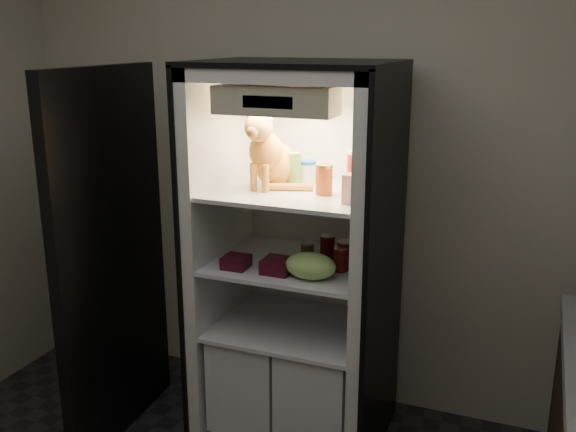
% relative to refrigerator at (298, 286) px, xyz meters
% --- Properties ---
extents(room_shell, '(3.60, 3.60, 3.60)m').
position_rel_refrigerator_xyz_m(room_shell, '(0.00, -1.38, 0.83)').
color(room_shell, white).
rests_on(room_shell, floor).
extents(refrigerator, '(0.90, 0.72, 1.88)m').
position_rel_refrigerator_xyz_m(refrigerator, '(0.00, 0.00, 0.00)').
color(refrigerator, white).
rests_on(refrigerator, floor).
extents(fridge_door, '(0.11, 0.87, 1.85)m').
position_rel_refrigerator_xyz_m(fridge_door, '(-0.85, -0.33, 0.12)').
color(fridge_door, black).
rests_on(fridge_door, floor).
extents(tabby_cat, '(0.33, 0.38, 0.39)m').
position_rel_refrigerator_xyz_m(tabby_cat, '(-0.12, -0.04, 0.64)').
color(tabby_cat, orange).
rests_on(tabby_cat, refrigerator).
extents(parmesan_shaker, '(0.06, 0.06, 0.16)m').
position_rel_refrigerator_xyz_m(parmesan_shaker, '(-0.02, 0.00, 0.58)').
color(parmesan_shaker, '#248439').
rests_on(parmesan_shaker, refrigerator).
extents(mayo_tub, '(0.08, 0.08, 0.12)m').
position_rel_refrigerator_xyz_m(mayo_tub, '(0.02, 0.06, 0.56)').
color(mayo_tub, white).
rests_on(mayo_tub, refrigerator).
extents(salsa_jar, '(0.08, 0.08, 0.14)m').
position_rel_refrigerator_xyz_m(salsa_jar, '(0.16, -0.10, 0.57)').
color(salsa_jar, maroon).
rests_on(salsa_jar, refrigerator).
extents(pepper_jar, '(0.11, 0.11, 0.19)m').
position_rel_refrigerator_xyz_m(pepper_jar, '(0.28, 0.04, 0.59)').
color(pepper_jar, '#9B2D14').
rests_on(pepper_jar, refrigerator).
extents(cream_carton, '(0.07, 0.07, 0.13)m').
position_rel_refrigerator_xyz_m(cream_carton, '(0.32, -0.20, 0.56)').
color(cream_carton, white).
rests_on(cream_carton, refrigerator).
extents(soda_can_a, '(0.07, 0.07, 0.13)m').
position_rel_refrigerator_xyz_m(soda_can_a, '(0.15, 0.00, 0.21)').
color(soda_can_a, black).
rests_on(soda_can_a, refrigerator).
extents(soda_can_b, '(0.07, 0.07, 0.14)m').
position_rel_refrigerator_xyz_m(soda_can_b, '(0.26, -0.08, 0.22)').
color(soda_can_b, black).
rests_on(soda_can_b, refrigerator).
extents(soda_can_c, '(0.06, 0.06, 0.11)m').
position_rel_refrigerator_xyz_m(soda_can_c, '(0.25, -0.11, 0.21)').
color(soda_can_c, black).
rests_on(soda_can_c, refrigerator).
extents(condiment_jar, '(0.06, 0.06, 0.09)m').
position_rel_refrigerator_xyz_m(condiment_jar, '(0.05, -0.02, 0.19)').
color(condiment_jar, brown).
rests_on(condiment_jar, refrigerator).
extents(grape_bag, '(0.23, 0.17, 0.12)m').
position_rel_refrigerator_xyz_m(grape_bag, '(0.15, -0.24, 0.21)').
color(grape_bag, '#A5D463').
rests_on(grape_bag, refrigerator).
extents(berry_box_left, '(0.12, 0.12, 0.06)m').
position_rel_refrigerator_xyz_m(berry_box_left, '(-0.22, -0.25, 0.18)').
color(berry_box_left, '#510D1B').
rests_on(berry_box_left, refrigerator).
extents(berry_box_right, '(0.13, 0.13, 0.06)m').
position_rel_refrigerator_xyz_m(berry_box_right, '(-0.01, -0.23, 0.18)').
color(berry_box_right, '#510D1B').
rests_on(berry_box_right, refrigerator).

